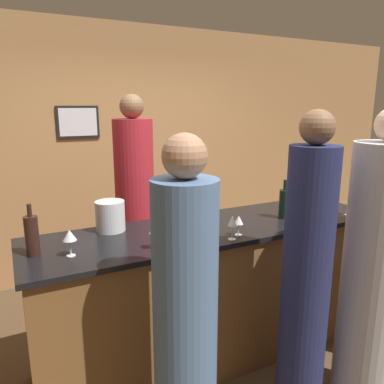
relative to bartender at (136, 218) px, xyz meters
The scene contains 18 objects.
ground_plane 1.29m from the bartender, 66.79° to the right, with size 14.00×14.00×0.00m, color #4C3823.
back_wall 1.24m from the bartender, 72.60° to the left, with size 8.00×0.08×2.80m.
bar_counter 0.97m from the bartender, 66.79° to the right, with size 2.71×0.74×1.05m.
bartender is the anchor object (origin of this frame).
guest_0 1.64m from the bartender, 70.38° to the right, with size 0.29×0.29×1.90m.
guest_1 1.55m from the bartender, 99.03° to the right, with size 0.33×0.33×1.80m.
guest_2 1.95m from the bartender, 59.73° to the right, with size 0.39×0.39×1.91m.
wine_bottle_0 1.23m from the bartender, 137.69° to the right, with size 0.08×0.08×0.31m.
wine_bottle_1 1.30m from the bartender, 43.56° to the right, with size 0.08×0.08×0.31m.
ice_bucket 0.71m from the bartender, 122.82° to the right, with size 0.21×0.21×0.21m.
wine_glass_0 1.65m from the bartender, 32.73° to the right, with size 0.07×0.07×0.17m.
wine_glass_1 1.14m from the bartender, 86.38° to the right, with size 0.08×0.08×0.17m.
wine_glass_2 1.18m from the bartender, 74.79° to the right, with size 0.06×0.06×0.16m.
wine_glass_3 1.09m from the bartender, 101.60° to the right, with size 0.07×0.07×0.16m.
wine_glass_4 1.81m from the bartender, 36.04° to the right, with size 0.06×0.06×0.17m.
wine_glass_5 0.91m from the bartender, 69.04° to the right, with size 0.07×0.07×0.14m.
wine_glass_6 1.15m from the bartender, 70.13° to the right, with size 0.06×0.06×0.14m.
wine_glass_7 1.18m from the bartender, 127.13° to the right, with size 0.08×0.08×0.16m.
Camera 1 is at (-1.33, -2.28, 1.92)m, focal length 35.00 mm.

